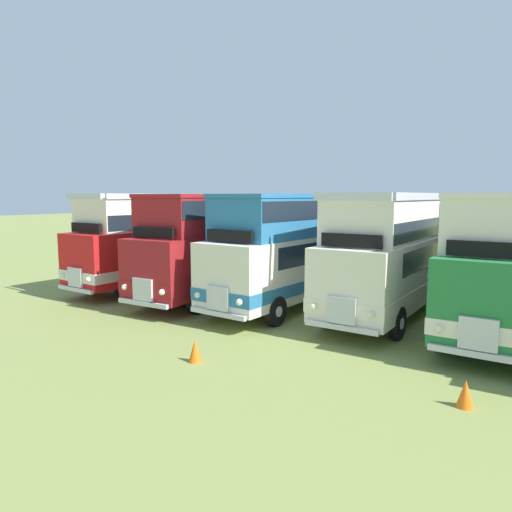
{
  "coord_description": "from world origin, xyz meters",
  "views": [
    {
      "loc": [
        7.22,
        -17.19,
        4.42
      ],
      "look_at": [
        -4.78,
        0.87,
        1.65
      ],
      "focal_mm": 33.1,
      "sensor_mm": 36.0,
      "label": 1
    }
  ],
  "objects_px": {
    "bus_third_in_row": "(308,242)",
    "bus_first_in_row": "(178,237)",
    "bus_fifth_in_row": "(508,255)",
    "cone_near_end": "(465,394)",
    "bus_second_in_row": "(231,239)",
    "cone_mid_row": "(195,351)",
    "bus_fourth_in_row": "(396,251)"
  },
  "relations": [
    {
      "from": "bus_first_in_row",
      "to": "cone_mid_row",
      "type": "distance_m",
      "value": 12.1
    },
    {
      "from": "bus_fifth_in_row",
      "to": "cone_near_end",
      "type": "relative_size",
      "value": 17.78
    },
    {
      "from": "cone_near_end",
      "to": "cone_mid_row",
      "type": "distance_m",
      "value": 6.62
    },
    {
      "from": "bus_fifth_in_row",
      "to": "bus_third_in_row",
      "type": "bearing_deg",
      "value": 179.74
    },
    {
      "from": "bus_third_in_row",
      "to": "bus_first_in_row",
      "type": "bearing_deg",
      "value": 179.76
    },
    {
      "from": "cone_near_end",
      "to": "bus_third_in_row",
      "type": "bearing_deg",
      "value": 135.64
    },
    {
      "from": "bus_first_in_row",
      "to": "bus_fourth_in_row",
      "type": "xyz_separation_m",
      "value": [
        11.17,
        -0.14,
        -0.01
      ]
    },
    {
      "from": "bus_fifth_in_row",
      "to": "cone_mid_row",
      "type": "distance_m",
      "value": 10.8
    },
    {
      "from": "bus_third_in_row",
      "to": "bus_fourth_in_row",
      "type": "relative_size",
      "value": 1.18
    },
    {
      "from": "bus_first_in_row",
      "to": "cone_near_end",
      "type": "relative_size",
      "value": 19.46
    },
    {
      "from": "bus_first_in_row",
      "to": "bus_second_in_row",
      "type": "bearing_deg",
      "value": -6.48
    },
    {
      "from": "bus_second_in_row",
      "to": "bus_fourth_in_row",
      "type": "relative_size",
      "value": 1.17
    },
    {
      "from": "bus_fourth_in_row",
      "to": "cone_near_end",
      "type": "relative_size",
      "value": 16.26
    },
    {
      "from": "bus_fourth_in_row",
      "to": "cone_mid_row",
      "type": "relative_size",
      "value": 16.31
    },
    {
      "from": "bus_fourth_in_row",
      "to": "cone_near_end",
      "type": "xyz_separation_m",
      "value": [
        3.79,
        -7.24,
        -2.05
      ]
    },
    {
      "from": "bus_second_in_row",
      "to": "bus_third_in_row",
      "type": "relative_size",
      "value": 0.99
    },
    {
      "from": "bus_first_in_row",
      "to": "bus_third_in_row",
      "type": "bearing_deg",
      "value": -0.24
    },
    {
      "from": "bus_second_in_row",
      "to": "cone_mid_row",
      "type": "height_order",
      "value": "bus_second_in_row"
    },
    {
      "from": "bus_first_in_row",
      "to": "bus_fourth_in_row",
      "type": "bearing_deg",
      "value": -0.71
    },
    {
      "from": "cone_near_end",
      "to": "cone_mid_row",
      "type": "height_order",
      "value": "cone_near_end"
    },
    {
      "from": "bus_third_in_row",
      "to": "bus_fifth_in_row",
      "type": "bearing_deg",
      "value": -0.26
    },
    {
      "from": "bus_second_in_row",
      "to": "bus_third_in_row",
      "type": "xyz_separation_m",
      "value": [
        3.74,
        0.39,
        0.0
      ]
    },
    {
      "from": "bus_fifth_in_row",
      "to": "cone_near_end",
      "type": "xyz_separation_m",
      "value": [
        0.07,
        -7.31,
        -2.17
      ]
    },
    {
      "from": "cone_near_end",
      "to": "cone_mid_row",
      "type": "relative_size",
      "value": 1.0
    },
    {
      "from": "bus_third_in_row",
      "to": "cone_near_end",
      "type": "relative_size",
      "value": 19.18
    },
    {
      "from": "bus_third_in_row",
      "to": "bus_fourth_in_row",
      "type": "xyz_separation_m",
      "value": [
        3.72,
        -0.11,
        -0.12
      ]
    },
    {
      "from": "bus_fourth_in_row",
      "to": "cone_near_end",
      "type": "height_order",
      "value": "bus_fourth_in_row"
    },
    {
      "from": "bus_first_in_row",
      "to": "bus_fifth_in_row",
      "type": "height_order",
      "value": "bus_first_in_row"
    },
    {
      "from": "bus_third_in_row",
      "to": "bus_fifth_in_row",
      "type": "relative_size",
      "value": 1.08
    },
    {
      "from": "cone_near_end",
      "to": "cone_mid_row",
      "type": "xyz_separation_m",
      "value": [
        -6.54,
        -1.06,
        -0.0
      ]
    },
    {
      "from": "bus_fourth_in_row",
      "to": "bus_fifth_in_row",
      "type": "height_order",
      "value": "bus_fourth_in_row"
    },
    {
      "from": "bus_first_in_row",
      "to": "bus_fifth_in_row",
      "type": "relative_size",
      "value": 1.09
    }
  ]
}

